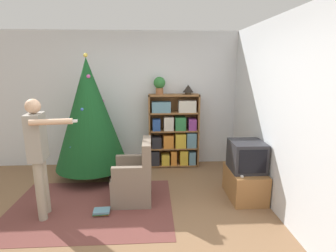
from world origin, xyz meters
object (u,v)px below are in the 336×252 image
at_px(armchair, 135,180).
at_px(potted_plant, 159,84).
at_px(christmas_tree, 89,114).
at_px(standing_person, 39,149).
at_px(television, 247,156).
at_px(table_lamp, 188,89).
at_px(bookshelf, 174,133).

bearing_deg(armchair, potted_plant, 163.27).
xyz_separation_m(christmas_tree, potted_plant, (1.21, 0.48, 0.47)).
distance_m(standing_person, potted_plant, 2.43).
bearing_deg(television, christmas_tree, 159.98).
xyz_separation_m(potted_plant, table_lamp, (0.54, 0.00, -0.09)).
height_order(standing_person, potted_plant, potted_plant).
bearing_deg(christmas_tree, armchair, -48.05).
bearing_deg(armchair, standing_person, -73.28).
relative_size(standing_person, potted_plant, 4.76).
bearing_deg(standing_person, christmas_tree, 156.78).
bearing_deg(potted_plant, table_lamp, 0.00).
distance_m(television, table_lamp, 1.77).
xyz_separation_m(christmas_tree, standing_person, (-0.36, -1.24, -0.23)).
bearing_deg(bookshelf, armchair, -117.17).
bearing_deg(television, armchair, 179.93).
height_order(potted_plant, table_lamp, potted_plant).
bearing_deg(christmas_tree, table_lamp, 15.15).
relative_size(bookshelf, christmas_tree, 0.66).
bearing_deg(potted_plant, armchair, -106.70).
bearing_deg(bookshelf, television, -54.84).
bearing_deg(standing_person, television, 89.96).
relative_size(armchair, potted_plant, 2.80).
relative_size(bookshelf, armchair, 1.55).
bearing_deg(armchair, christmas_tree, -138.07).
relative_size(bookshelf, potted_plant, 4.34).
relative_size(television, potted_plant, 1.49).
bearing_deg(table_lamp, television, -62.97).
bearing_deg(television, table_lamp, 117.03).
height_order(christmas_tree, table_lamp, christmas_tree).
bearing_deg(television, bookshelf, 125.16).
height_order(armchair, potted_plant, potted_plant).
height_order(television, table_lamp, table_lamp).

